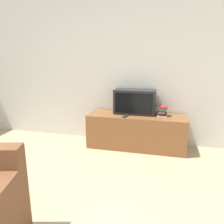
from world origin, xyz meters
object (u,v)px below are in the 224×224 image
remote_on_stand (125,116)px  television (135,102)px  book_stack (162,111)px  tv_stand (136,131)px

remote_on_stand → television: bearing=66.7°
book_stack → remote_on_stand: 0.62m
television → book_stack: (0.47, -0.06, -0.13)m
television → remote_on_stand: television is taller
book_stack → tv_stand: bearing=-173.8°
book_stack → remote_on_stand: size_ratio=1.22×
tv_stand → television: bearing=117.0°
tv_stand → remote_on_stand: (-0.16, -0.16, 0.30)m
television → book_stack: television is taller
television → remote_on_stand: size_ratio=4.23×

